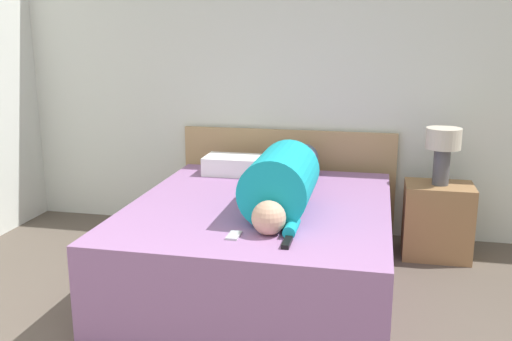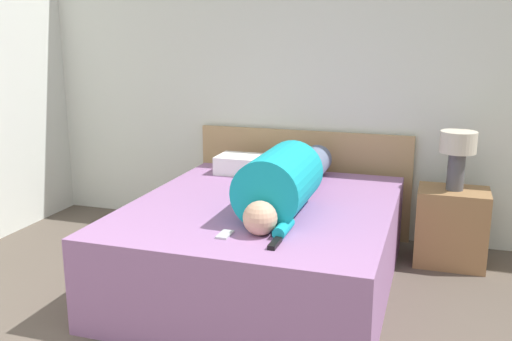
# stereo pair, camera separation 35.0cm
# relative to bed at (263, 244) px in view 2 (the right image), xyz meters

# --- Properties ---
(wall_back) EXTENTS (6.26, 0.06, 2.60)m
(wall_back) POSITION_rel_bed_xyz_m (0.23, 1.17, 1.02)
(wall_back) COLOR silver
(wall_back) RESTS_ON ground_plane
(bed) EXTENTS (1.65, 1.95, 0.56)m
(bed) POSITION_rel_bed_xyz_m (0.00, 0.00, 0.00)
(bed) COLOR #936699
(bed) RESTS_ON ground_plane
(headboard) EXTENTS (1.77, 0.04, 0.86)m
(headboard) POSITION_rel_bed_xyz_m (0.00, 1.10, 0.15)
(headboard) COLOR tan
(headboard) RESTS_ON ground_plane
(nightstand) EXTENTS (0.49, 0.36, 0.56)m
(nightstand) POSITION_rel_bed_xyz_m (1.19, 0.75, -0.00)
(nightstand) COLOR olive
(nightstand) RESTS_ON ground_plane
(table_lamp) EXTENTS (0.25, 0.25, 0.42)m
(table_lamp) POSITION_rel_bed_xyz_m (1.19, 0.75, 0.56)
(table_lamp) COLOR #4C4C51
(table_lamp) RESTS_ON nightstand
(person_lying) EXTENTS (0.40, 1.60, 0.40)m
(person_lying) POSITION_rel_bed_xyz_m (0.16, -0.02, 0.45)
(person_lying) COLOR tan
(person_lying) RESTS_ON bed
(pillow_near_headboard) EXTENTS (0.54, 0.29, 0.14)m
(pillow_near_headboard) POSITION_rel_bed_xyz_m (-0.32, 0.73, 0.35)
(pillow_near_headboard) COLOR white
(pillow_near_headboard) RESTS_ON bed
(tv_remote) EXTENTS (0.04, 0.15, 0.02)m
(tv_remote) POSITION_rel_bed_xyz_m (0.29, -0.71, 0.29)
(tv_remote) COLOR black
(tv_remote) RESTS_ON bed
(cell_phone) EXTENTS (0.06, 0.13, 0.01)m
(cell_phone) POSITION_rel_bed_xyz_m (-0.01, -0.65, 0.29)
(cell_phone) COLOR #B2B7BC
(cell_phone) RESTS_ON bed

